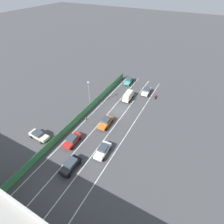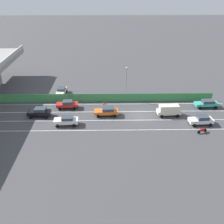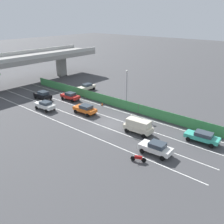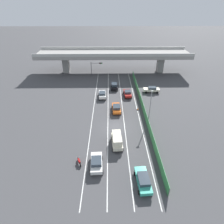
# 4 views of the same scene
# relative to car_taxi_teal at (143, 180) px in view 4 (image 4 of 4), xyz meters

# --- Properties ---
(ground_plane) EXTENTS (300.00, 300.00, 0.00)m
(ground_plane) POSITION_rel_car_taxi_teal_xyz_m (-3.40, 13.87, -0.89)
(ground_plane) COLOR #424244
(lane_line_left_edge) EXTENTS (0.14, 49.18, 0.01)m
(lane_line_left_edge) POSITION_rel_car_taxi_teal_xyz_m (-8.64, 20.46, -0.88)
(lane_line_left_edge) COLOR silver
(lane_line_left_edge) RESTS_ON ground
(lane_line_mid_left) EXTENTS (0.14, 49.18, 0.01)m
(lane_line_mid_left) POSITION_rel_car_taxi_teal_xyz_m (-5.15, 20.46, -0.88)
(lane_line_mid_left) COLOR silver
(lane_line_mid_left) RESTS_ON ground
(lane_line_mid_right) EXTENTS (0.14, 49.18, 0.01)m
(lane_line_mid_right) POSITION_rel_car_taxi_teal_xyz_m (-1.65, 20.46, -0.88)
(lane_line_mid_right) COLOR silver
(lane_line_mid_right) RESTS_ON ground
(lane_line_right_edge) EXTENTS (0.14, 49.18, 0.01)m
(lane_line_right_edge) POSITION_rel_car_taxi_teal_xyz_m (1.85, 20.46, -0.88)
(lane_line_right_edge) COLOR silver
(lane_line_right_edge) RESTS_ON ground
(elevated_overpass) EXTENTS (51.68, 9.76, 7.65)m
(elevated_overpass) POSITION_rel_car_taxi_teal_xyz_m (-3.40, 47.05, 5.09)
(elevated_overpass) COLOR gray
(elevated_overpass) RESTS_ON ground
(green_fence) EXTENTS (0.10, 45.28, 1.78)m
(green_fence) POSITION_rel_car_taxi_teal_xyz_m (3.12, 20.46, 0.00)
(green_fence) COLOR #3D8E4C
(green_fence) RESTS_ON ground
(car_taxi_teal) EXTENTS (2.21, 4.79, 1.57)m
(car_taxi_teal) POSITION_rel_car_taxi_teal_xyz_m (0.00, 0.00, 0.00)
(car_taxi_teal) COLOR teal
(car_taxi_teal) RESTS_ON ground
(car_van_cream) EXTENTS (2.19, 4.51, 2.18)m
(car_van_cream) POSITION_rel_car_taxi_teal_xyz_m (-3.46, 8.44, 0.34)
(car_van_cream) COLOR beige
(car_van_cream) RESTS_ON ground
(car_sedan_red) EXTENTS (2.15, 4.36, 1.61)m
(car_sedan_red) POSITION_rel_car_taxi_teal_xyz_m (0.07, 28.04, 0.00)
(car_sedan_red) COLOR red
(car_sedan_red) RESTS_ON ground
(car_taxi_orange) EXTENTS (2.18, 4.53, 1.64)m
(car_taxi_orange) POSITION_rel_car_taxi_teal_xyz_m (-3.17, 20.17, 0.02)
(car_taxi_orange) COLOR orange
(car_taxi_orange) RESTS_ON ground
(car_hatchback_white) EXTENTS (2.22, 4.32, 1.68)m
(car_hatchback_white) POSITION_rel_car_taxi_teal_xyz_m (-6.87, 3.34, 0.03)
(car_hatchback_white) COLOR silver
(car_hatchback_white) RESTS_ON ground
(car_sedan_white) EXTENTS (2.15, 4.35, 1.65)m
(car_sedan_white) POSITION_rel_car_taxi_teal_xyz_m (-6.69, 27.32, 0.03)
(car_sedan_white) COLOR white
(car_sedan_white) RESTS_ON ground
(car_sedan_black) EXTENTS (2.04, 4.24, 1.75)m
(car_sedan_black) POSITION_rel_car_taxi_teal_xyz_m (-3.36, 32.79, 0.07)
(car_sedan_black) COLOR black
(car_sedan_black) RESTS_ON ground
(motorcycle) EXTENTS (0.95, 1.83, 0.93)m
(motorcycle) POSITION_rel_car_taxi_teal_xyz_m (-9.74, 4.05, -0.43)
(motorcycle) COLOR black
(motorcycle) RESTS_ON ground
(parked_sedan_cream) EXTENTS (4.50, 2.09, 1.62)m
(parked_sedan_cream) POSITION_rel_car_taxi_teal_xyz_m (7.03, 30.26, 0.02)
(parked_sedan_cream) COLOR beige
(parked_sedan_cream) RESTS_ON ground
(traffic_light) EXTENTS (3.72, 0.42, 4.89)m
(traffic_light) POSITION_rel_car_taxi_teal_xyz_m (-9.35, 42.45, 2.64)
(traffic_light) COLOR #47474C
(traffic_light) RESTS_ON ground
(street_lamp) EXTENTS (0.60, 0.36, 7.35)m
(street_lamp) POSITION_rel_car_taxi_teal_xyz_m (3.70, 16.10, 3.56)
(street_lamp) COLOR gray
(street_lamp) RESTS_ON ground
(traffic_cone) EXTENTS (0.47, 0.47, 0.66)m
(traffic_cone) POSITION_rel_car_taxi_teal_xyz_m (1.97, 20.73, -0.58)
(traffic_cone) COLOR orange
(traffic_cone) RESTS_ON ground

